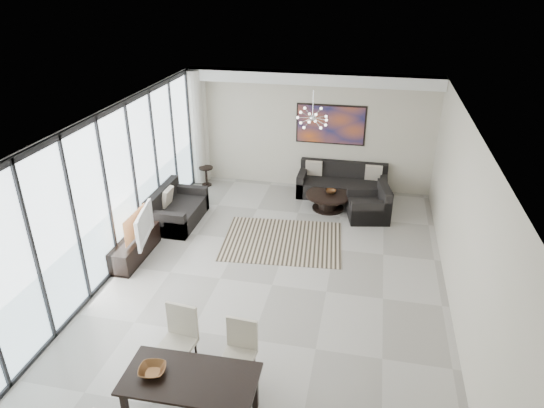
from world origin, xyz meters
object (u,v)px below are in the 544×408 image
(coffee_table, at_px, (328,201))
(dining_table, at_px, (191,383))
(tv_console, at_px, (135,247))
(television, at_px, (139,225))
(sofa_main, at_px, (342,185))

(coffee_table, distance_m, dining_table, 6.29)
(tv_console, bearing_deg, coffee_table, 40.36)
(tv_console, relative_size, dining_table, 0.87)
(coffee_table, xyz_separation_m, dining_table, (-1.01, -6.20, 0.37))
(coffee_table, bearing_deg, television, -138.02)
(coffee_table, relative_size, dining_table, 0.64)
(sofa_main, relative_size, television, 2.03)
(television, relative_size, dining_table, 0.64)
(tv_console, relative_size, television, 1.35)
(television, bearing_deg, tv_console, 68.99)
(dining_table, bearing_deg, sofa_main, 79.82)
(coffee_table, relative_size, television, 1.00)
(television, bearing_deg, dining_table, -157.60)
(tv_console, xyz_separation_m, television, (0.16, -0.03, 0.52))
(television, bearing_deg, sofa_main, -54.85)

